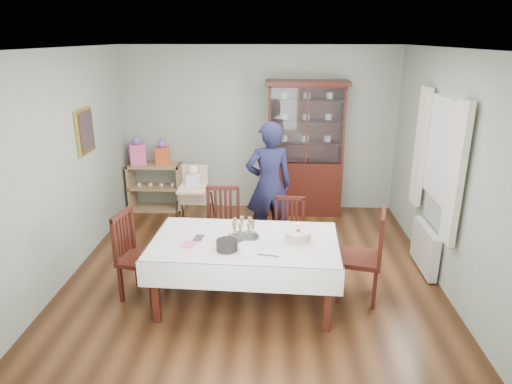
# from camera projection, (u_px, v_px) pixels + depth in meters

# --- Properties ---
(floor) EXTENTS (5.00, 5.00, 0.00)m
(floor) POSITION_uv_depth(u_px,v_px,m) (252.00, 277.00, 5.63)
(floor) COLOR #593319
(floor) RESTS_ON ground
(room_shell) EXTENTS (5.00, 5.00, 5.00)m
(room_shell) POSITION_uv_depth(u_px,v_px,m) (254.00, 132.00, 5.58)
(room_shell) COLOR #9EAA99
(room_shell) RESTS_ON floor
(dining_table) EXTENTS (2.05, 1.24, 0.76)m
(dining_table) POSITION_uv_depth(u_px,v_px,m) (245.00, 271.00, 4.98)
(dining_table) COLOR #411610
(dining_table) RESTS_ON floor
(china_cabinet) EXTENTS (1.30, 0.48, 2.18)m
(china_cabinet) POSITION_uv_depth(u_px,v_px,m) (305.00, 147.00, 7.37)
(china_cabinet) COLOR #411610
(china_cabinet) RESTS_ON floor
(sideboard) EXTENTS (0.90, 0.38, 0.80)m
(sideboard) POSITION_uv_depth(u_px,v_px,m) (156.00, 187.00, 7.72)
(sideboard) COLOR tan
(sideboard) RESTS_ON floor
(picture_frame) EXTENTS (0.04, 0.48, 0.58)m
(picture_frame) POSITION_uv_depth(u_px,v_px,m) (85.00, 131.00, 5.94)
(picture_frame) COLOR gold
(picture_frame) RESTS_ON room_shell
(window) EXTENTS (0.04, 1.02, 1.22)m
(window) POSITION_uv_depth(u_px,v_px,m) (443.00, 151.00, 5.32)
(window) COLOR white
(window) RESTS_ON room_shell
(curtain_left) EXTENTS (0.07, 0.30, 1.55)m
(curtain_left) POSITION_uv_depth(u_px,v_px,m) (456.00, 174.00, 4.77)
(curtain_left) COLOR silver
(curtain_left) RESTS_ON room_shell
(curtain_right) EXTENTS (0.07, 0.30, 1.55)m
(curtain_right) POSITION_uv_depth(u_px,v_px,m) (421.00, 147.00, 5.94)
(curtain_right) COLOR silver
(curtain_right) RESTS_ON room_shell
(radiator) EXTENTS (0.10, 0.80, 0.55)m
(radiator) POSITION_uv_depth(u_px,v_px,m) (425.00, 248.00, 5.73)
(radiator) COLOR white
(radiator) RESTS_ON floor
(chair_far_left) EXTENTS (0.46, 0.46, 1.00)m
(chair_far_left) POSITION_uv_depth(u_px,v_px,m) (223.00, 243.00, 5.88)
(chair_far_left) COLOR #411610
(chair_far_left) RESTS_ON floor
(chair_far_right) EXTENTS (0.43, 0.43, 0.89)m
(chair_far_right) POSITION_uv_depth(u_px,v_px,m) (288.00, 247.00, 5.82)
(chair_far_right) COLOR #411610
(chair_far_right) RESTS_ON floor
(chair_end_left) EXTENTS (0.53, 0.53, 1.00)m
(chair_end_left) POSITION_uv_depth(u_px,v_px,m) (142.00, 272.00, 5.15)
(chair_end_left) COLOR #411610
(chair_end_left) RESTS_ON floor
(chair_end_right) EXTENTS (0.57, 0.57, 1.05)m
(chair_end_right) POSITION_uv_depth(u_px,v_px,m) (360.00, 272.00, 5.11)
(chair_end_right) COLOR #411610
(chair_end_right) RESTS_ON floor
(woman) EXTENTS (0.72, 0.56, 1.77)m
(woman) POSITION_uv_depth(u_px,v_px,m) (269.00, 185.00, 6.26)
(woman) COLOR black
(woman) RESTS_ON floor
(high_chair) EXTENTS (0.50, 0.50, 1.12)m
(high_chair) POSITION_uv_depth(u_px,v_px,m) (195.00, 211.00, 6.58)
(high_chair) COLOR black
(high_chair) RESTS_ON floor
(champagne_tray) EXTENTS (0.34, 0.34, 0.21)m
(champagne_tray) POSITION_uv_depth(u_px,v_px,m) (243.00, 233.00, 4.90)
(champagne_tray) COLOR silver
(champagne_tray) RESTS_ON dining_table
(birthday_cake) EXTENTS (0.31, 0.31, 0.21)m
(birthday_cake) POSITION_uv_depth(u_px,v_px,m) (298.00, 236.00, 4.81)
(birthday_cake) COLOR white
(birthday_cake) RESTS_ON dining_table
(plate_stack_dark) EXTENTS (0.23, 0.23, 0.10)m
(plate_stack_dark) POSITION_uv_depth(u_px,v_px,m) (227.00, 245.00, 4.62)
(plate_stack_dark) COLOR black
(plate_stack_dark) RESTS_ON dining_table
(plate_stack_white) EXTENTS (0.25, 0.25, 0.09)m
(plate_stack_white) POSITION_uv_depth(u_px,v_px,m) (248.00, 249.00, 4.56)
(plate_stack_white) COLOR white
(plate_stack_white) RESTS_ON dining_table
(napkin_stack) EXTENTS (0.17, 0.17, 0.02)m
(napkin_stack) POSITION_uv_depth(u_px,v_px,m) (189.00, 244.00, 4.74)
(napkin_stack) COLOR pink
(napkin_stack) RESTS_ON dining_table
(cutlery) EXTENTS (0.14, 0.19, 0.01)m
(cutlery) POSITION_uv_depth(u_px,v_px,m) (195.00, 238.00, 4.90)
(cutlery) COLOR silver
(cutlery) RESTS_ON dining_table
(cake_knife) EXTENTS (0.27, 0.08, 0.01)m
(cake_knife) POSITION_uv_depth(u_px,v_px,m) (265.00, 255.00, 4.51)
(cake_knife) COLOR silver
(cake_knife) RESTS_ON dining_table
(gift_bag_pink) EXTENTS (0.29, 0.23, 0.47)m
(gift_bag_pink) POSITION_uv_depth(u_px,v_px,m) (138.00, 152.00, 7.52)
(gift_bag_pink) COLOR pink
(gift_bag_pink) RESTS_ON sideboard
(gift_bag_orange) EXTENTS (0.25, 0.19, 0.42)m
(gift_bag_orange) POSITION_uv_depth(u_px,v_px,m) (162.00, 154.00, 7.51)
(gift_bag_orange) COLOR #E35023
(gift_bag_orange) RESTS_ON sideboard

